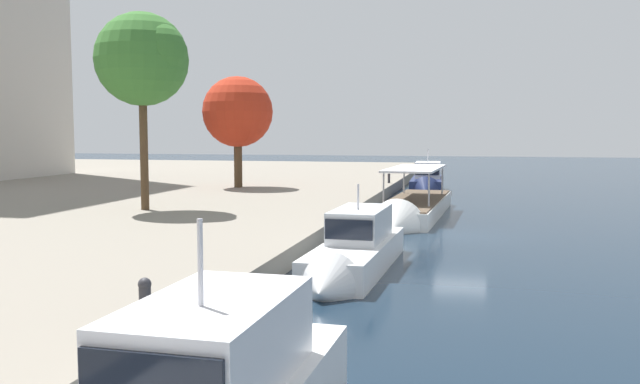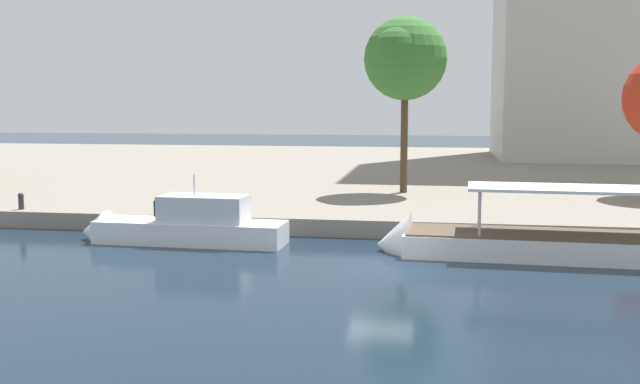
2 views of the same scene
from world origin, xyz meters
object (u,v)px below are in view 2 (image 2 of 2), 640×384
motor_yacht_1 (180,229)px  tree_1 (406,60)px  mooring_bollard_0 (21,200)px  tour_boat_2 (544,248)px

motor_yacht_1 → tree_1: 18.00m
motor_yacht_1 → mooring_bollard_0: (-9.58, 3.10, 0.68)m
motor_yacht_1 → tour_boat_2: 15.77m
tour_boat_2 → tree_1: (-6.27, 13.58, 8.36)m
motor_yacht_1 → mooring_bollard_0: motor_yacht_1 is taller
tour_boat_2 → mooring_bollard_0: 25.62m
mooring_bollard_0 → tree_1: 22.73m
motor_yacht_1 → tree_1: size_ratio=0.92×
motor_yacht_1 → mooring_bollard_0: 10.09m
mooring_bollard_0 → tree_1: bearing=27.3°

